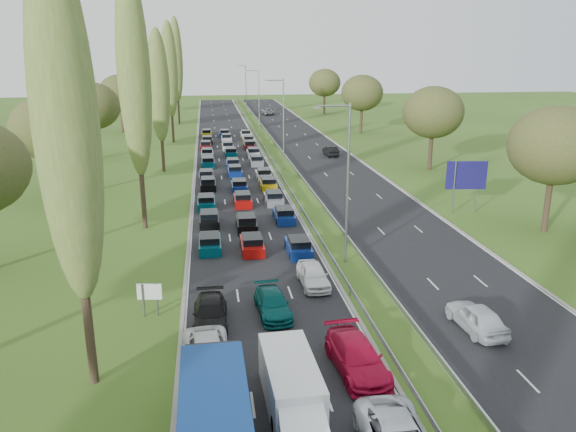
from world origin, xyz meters
TOP-DOWN VIEW (x-y plane):
  - ground at (4.50, 80.00)m, footprint 260.00×260.00m
  - near_carriageway at (-2.25, 82.50)m, footprint 10.50×215.00m
  - far_carriageway at (11.25, 82.50)m, footprint 10.50×215.00m
  - central_reservation at (4.50, 82.50)m, footprint 2.36×215.00m
  - lamp_columns at (4.50, 78.00)m, footprint 0.18×140.18m
  - poplar_row at (-11.50, 68.17)m, footprint 2.80×127.80m
  - woodland_left at (-22.00, 62.63)m, footprint 8.00×166.00m
  - woodland_right at (24.00, 66.67)m, footprint 8.00×153.00m
  - traffic_queue_fill at (-2.27, 77.66)m, footprint 9.13×68.63m
  - near_car_2 at (-5.99, 29.70)m, footprint 2.76×5.26m
  - near_car_3 at (-5.81, 34.14)m, footprint 2.08×4.96m
  - near_car_7 at (-2.02, 35.02)m, footprint 2.19×4.74m
  - near_car_11 at (1.42, 28.04)m, footprint 2.66×5.66m
  - near_car_12 at (1.24, 38.96)m, footprint 1.91×4.52m
  - far_car_0 at (9.38, 31.33)m, footprint 2.26×4.82m
  - far_car_1 at (12.99, 87.02)m, footprint 1.76×4.56m
  - far_car_2 at (9.58, 145.01)m, footprint 3.04×5.78m
  - blue_lorry at (-5.71, 22.60)m, footprint 2.50×9.01m
  - white_van_front at (-2.29, 26.01)m, footprint 2.21×5.64m
  - white_van_rear at (-2.30, 22.83)m, footprint 1.84×4.70m
  - info_sign at (-9.40, 35.85)m, footprint 1.50×0.31m
  - direction_sign at (19.40, 54.58)m, footprint 3.98×0.61m

SIDE VIEW (x-z plane):
  - ground at x=4.50m, z-range 0.00..0.00m
  - near_carriageway at x=-2.25m, z-range -0.02..0.02m
  - far_carriageway at x=11.25m, z-range -0.02..0.02m
  - traffic_queue_fill at x=-2.27m, z-range 0.04..0.84m
  - central_reservation at x=4.50m, z-range 0.39..0.71m
  - near_car_7 at x=-2.02m, z-range 0.02..1.36m
  - near_car_2 at x=-5.99m, z-range 0.02..1.43m
  - near_car_3 at x=-5.81m, z-range 0.02..1.45m
  - far_car_1 at x=12.99m, z-range 0.02..1.50m
  - near_car_12 at x=1.24m, z-range 0.02..1.55m
  - far_car_2 at x=9.58m, z-range 0.02..1.57m
  - far_car_0 at x=9.38m, z-range 0.02..1.62m
  - near_car_11 at x=1.42m, z-range 0.02..1.62m
  - white_van_rear at x=-2.30m, z-range 0.03..1.92m
  - white_van_front at x=-2.29m, z-range 0.03..2.30m
  - info_sign at x=-9.40m, z-range 0.32..2.42m
  - blue_lorry at x=-5.71m, z-range 0.07..3.88m
  - direction_sign at x=19.40m, z-range 0.97..6.17m
  - lamp_columns at x=4.50m, z-range 0.00..12.00m
  - woodland_right at x=24.00m, z-range 2.13..13.23m
  - woodland_left at x=-22.00m, z-range 2.13..13.23m
  - poplar_row at x=-11.50m, z-range 1.17..23.61m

